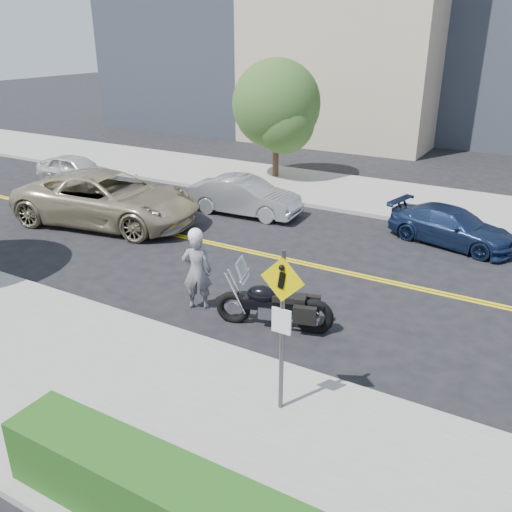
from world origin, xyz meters
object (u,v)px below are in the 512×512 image
object	(u,v)px
motorcyclist	(197,269)
pedestrian_sign	(282,317)
parked_car_silver	(245,196)
suv	(108,199)
parked_car_blue	(452,226)
motorcycle	(275,295)
parked_car_white	(76,169)

from	to	relation	value
motorcyclist	pedestrian_sign	bearing A→B (deg)	115.94
pedestrian_sign	parked_car_silver	bearing A→B (deg)	124.18
motorcyclist	suv	distance (m)	7.30
motorcyclist	parked_car_blue	distance (m)	8.74
motorcycle	parked_car_silver	xyz separation A→B (m)	(-4.84, 6.73, -0.12)
parked_car_white	motorcycle	bearing A→B (deg)	-120.20
pedestrian_sign	parked_car_silver	distance (m)	11.43
pedestrian_sign	motorcyclist	world-z (taller)	pedestrian_sign
parked_car_silver	pedestrian_sign	bearing A→B (deg)	-149.50
motorcyclist	suv	size ratio (longest dim) A/B	0.32
pedestrian_sign	motorcyclist	size ratio (longest dim) A/B	1.45
pedestrian_sign	parked_car_silver	size ratio (longest dim) A/B	0.72
pedestrian_sign	motorcyclist	xyz separation A→B (m)	(-3.60, 2.57, -0.93)
motorcycle	parked_car_white	size ratio (longest dim) A/B	0.71
parked_car_white	parked_car_blue	size ratio (longest dim) A/B	0.93
motorcyclist	suv	xyz separation A→B (m)	(-6.36, 3.57, -0.13)
pedestrian_sign	suv	xyz separation A→B (m)	(-9.97, 6.14, -1.06)
parked_car_blue	suv	bearing A→B (deg)	123.33
parked_car_white	parked_car_blue	xyz separation A→B (m)	(15.88, 0.68, -0.05)
motorcyclist	parked_car_blue	bearing A→B (deg)	-149.21
motorcycle	pedestrian_sign	bearing A→B (deg)	-75.85
motorcycle	suv	xyz separation A→B (m)	(-8.42, 3.48, 0.10)
suv	parked_car_silver	distance (m)	4.85
motorcyclist	parked_car_silver	distance (m)	7.38
suv	parked_car_white	distance (m)	6.03
motorcycle	parked_car_silver	distance (m)	8.29
pedestrian_sign	motorcycle	xyz separation A→B (m)	(-1.55, 2.67, -1.16)
motorcyclist	parked_car_white	size ratio (longest dim) A/B	0.56
parked_car_white	parked_car_silver	world-z (taller)	parked_car_silver
suv	parked_car_white	bearing A→B (deg)	47.24
pedestrian_sign	parked_car_silver	xyz separation A→B (m)	(-6.38, 9.40, -1.28)
motorcyclist	motorcycle	size ratio (longest dim) A/B	0.79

